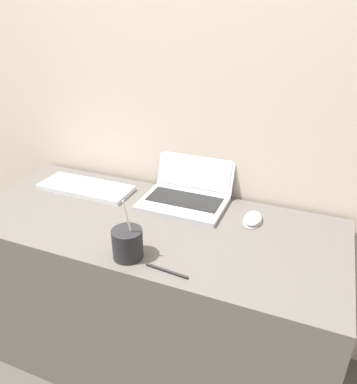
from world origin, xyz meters
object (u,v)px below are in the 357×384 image
Objects in this scene: drink_cup at (128,243)px; computer_mouse at (253,219)px; laptop at (188,188)px; pen at (167,271)px; external_keyboard at (86,188)px.

computer_mouse is at bearing 48.22° from drink_cup.
drink_cup reaches higher than computer_mouse.
drink_cup is (-0.04, -0.45, -0.00)m from laptop.
pen is at bearing -76.87° from laptop.
computer_mouse is at bearing 0.77° from external_keyboard.
external_keyboard is (-0.42, 0.36, -0.04)m from drink_cup.
laptop is 0.82× the size of external_keyboard.
drink_cup is 1.97× the size of computer_mouse.
laptop is 0.49m from pen.
laptop is at bearing 165.73° from computer_mouse.
external_keyboard is at bearing 139.08° from drink_cup.
pen is (0.11, -0.47, -0.05)m from laptop.
computer_mouse is at bearing -14.27° from laptop.
laptop is 2.32× the size of pen.
pen is (-0.18, -0.40, -0.01)m from computer_mouse.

